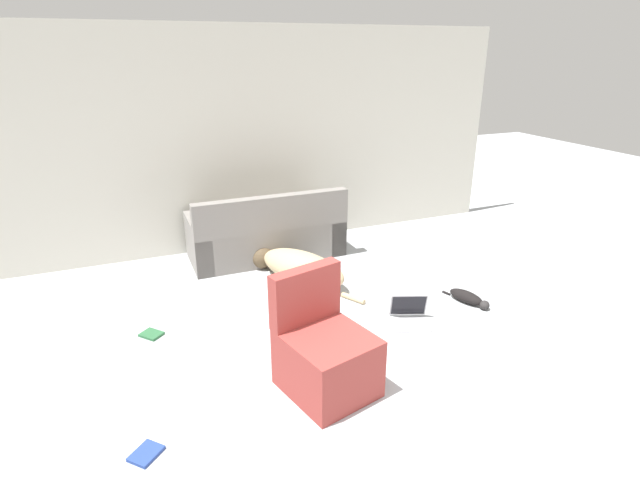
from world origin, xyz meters
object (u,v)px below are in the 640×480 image
(dog, at_px, (298,267))
(laptop_open, at_px, (409,313))
(cat, at_px, (468,298))
(couch, at_px, (267,235))
(book_blue, at_px, (146,454))
(book_green, at_px, (151,334))
(side_chair, at_px, (324,353))

(dog, distance_m, laptop_open, 1.43)
(laptop_open, bearing_deg, dog, 139.81)
(dog, xyz_separation_m, cat, (1.44, -1.17, -0.11))
(dog, bearing_deg, cat, -157.57)
(dog, bearing_deg, couch, -20.19)
(couch, relative_size, book_blue, 7.51)
(dog, xyz_separation_m, laptop_open, (0.68, -1.26, -0.09))
(dog, bearing_deg, laptop_open, -179.91)
(book_green, bearing_deg, book_blue, -96.20)
(cat, distance_m, book_blue, 3.38)
(couch, xyz_separation_m, book_green, (-1.53, -1.38, -0.28))
(cat, height_order, laptop_open, laptop_open)
(book_green, height_order, side_chair, side_chair)
(couch, xyz_separation_m, cat, (1.56, -1.98, -0.23))
(cat, relative_size, book_green, 2.27)
(couch, relative_size, laptop_open, 4.16)
(dog, relative_size, laptop_open, 3.33)
(book_green, bearing_deg, laptop_open, -16.22)
(dog, bearing_deg, book_blue, 110.37)
(book_blue, distance_m, book_green, 1.50)
(cat, relative_size, book_blue, 2.17)
(couch, bearing_deg, book_blue, 59.36)
(book_blue, bearing_deg, book_green, 83.80)
(couch, distance_m, book_green, 2.08)
(cat, bearing_deg, side_chair, -89.21)
(couch, distance_m, book_blue, 3.35)
(cat, relative_size, side_chair, 0.59)
(laptop_open, distance_m, side_chair, 1.32)
(side_chair, bearing_deg, laptop_open, 13.56)
(cat, bearing_deg, book_green, -119.98)
(couch, height_order, cat, couch)
(book_blue, xyz_separation_m, book_green, (0.16, 1.50, 0.00))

